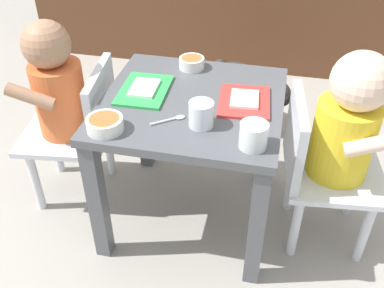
# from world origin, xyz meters

# --- Properties ---
(ground_plane) EXTENTS (7.00, 7.00, 0.00)m
(ground_plane) POSITION_xyz_m (0.00, 0.00, 0.00)
(ground_plane) COLOR #9E998E
(dining_table) EXTENTS (0.51, 0.51, 0.45)m
(dining_table) POSITION_xyz_m (0.00, 0.00, 0.36)
(dining_table) COLOR #515459
(dining_table) RESTS_ON ground
(seated_child_left) EXTENTS (0.31, 0.31, 0.64)m
(seated_child_left) POSITION_xyz_m (-0.42, 0.02, 0.39)
(seated_child_left) COLOR silver
(seated_child_left) RESTS_ON ground
(seated_child_right) EXTENTS (0.31, 0.31, 0.64)m
(seated_child_right) POSITION_xyz_m (0.42, 0.00, 0.40)
(seated_child_right) COLOR silver
(seated_child_right) RESTS_ON ground
(dog) EXTENTS (0.37, 0.34, 0.28)m
(dog) POSITION_xyz_m (0.11, 0.57, 0.19)
(dog) COLOR #332D28
(dog) RESTS_ON ground
(food_tray_left) EXTENTS (0.14, 0.20, 0.02)m
(food_tray_left) POSITION_xyz_m (-0.15, 0.02, 0.45)
(food_tray_left) COLOR green
(food_tray_left) RESTS_ON dining_table
(food_tray_right) EXTENTS (0.15, 0.19, 0.02)m
(food_tray_right) POSITION_xyz_m (0.15, 0.02, 0.45)
(food_tray_right) COLOR red
(food_tray_right) RESTS_ON dining_table
(water_cup_left) EXTENTS (0.07, 0.07, 0.07)m
(water_cup_left) POSITION_xyz_m (0.05, -0.12, 0.48)
(water_cup_left) COLOR white
(water_cup_left) RESTS_ON dining_table
(water_cup_right) EXTENTS (0.07, 0.07, 0.07)m
(water_cup_right) POSITION_xyz_m (0.19, -0.18, 0.48)
(water_cup_right) COLOR white
(water_cup_right) RESTS_ON dining_table
(cereal_bowl_left_side) EXTENTS (0.10, 0.10, 0.03)m
(cereal_bowl_left_side) POSITION_xyz_m (-0.18, -0.19, 0.47)
(cereal_bowl_left_side) COLOR white
(cereal_bowl_left_side) RESTS_ON dining_table
(veggie_bowl_far) EXTENTS (0.08, 0.08, 0.03)m
(veggie_bowl_far) POSITION_xyz_m (-0.04, 0.19, 0.47)
(veggie_bowl_far) COLOR white
(veggie_bowl_far) RESTS_ON dining_table
(spoon_by_left_tray) EXTENTS (0.09, 0.07, 0.01)m
(spoon_by_left_tray) POSITION_xyz_m (-0.03, -0.11, 0.45)
(spoon_by_left_tray) COLOR silver
(spoon_by_left_tray) RESTS_ON dining_table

